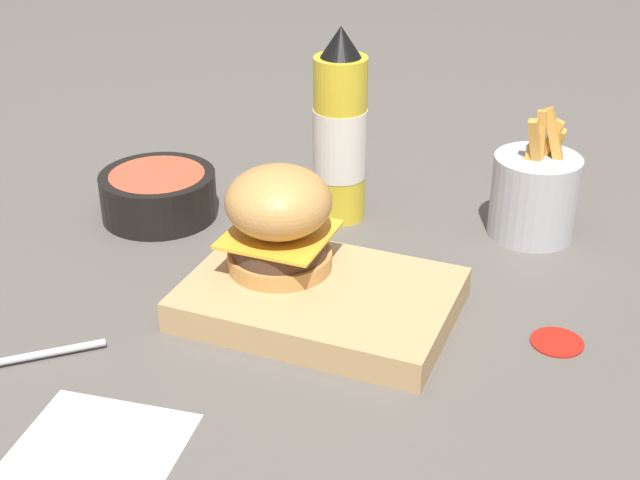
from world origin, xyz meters
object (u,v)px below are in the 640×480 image
object	(u,v)px
burger	(279,219)
side_bowl	(159,194)
serving_board	(320,299)
ketchup_bottle	(340,135)
fries_basket	(535,194)

from	to	relation	value
burger	side_bowl	world-z (taller)	burger
serving_board	ketchup_bottle	size ratio (longest dim) A/B	1.13
serving_board	fries_basket	size ratio (longest dim) A/B	1.71
burger	side_bowl	xyz separation A→B (m)	(0.21, -0.11, -0.06)
fries_basket	ketchup_bottle	bearing A→B (deg)	10.02
side_bowl	serving_board	bearing A→B (deg)	153.77
burger	side_bowl	bearing A→B (deg)	-27.62
fries_basket	side_bowl	size ratio (longest dim) A/B	1.10
fries_basket	side_bowl	bearing A→B (deg)	15.91
burger	fries_basket	distance (m)	0.31
fries_basket	side_bowl	xyz separation A→B (m)	(0.42, 0.12, -0.02)
burger	ketchup_bottle	size ratio (longest dim) A/B	0.47
fries_basket	serving_board	bearing A→B (deg)	56.84
side_bowl	ketchup_bottle	bearing A→B (deg)	-157.94
burger	serving_board	bearing A→B (deg)	159.74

